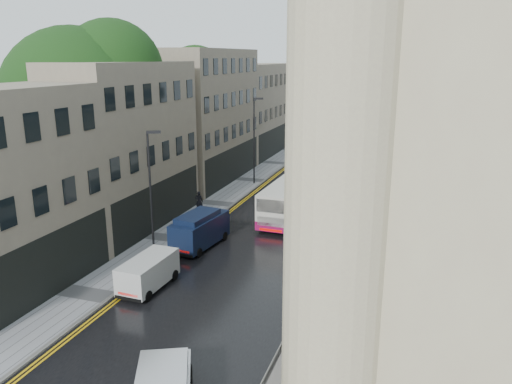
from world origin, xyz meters
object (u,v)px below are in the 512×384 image
Objects in this scene: white_lorry at (338,174)px; navy_van at (175,235)px; tree_far at (174,116)px; white_van at (121,281)px; cream_bus at (267,206)px; lamp_post_far at (254,142)px; tree_near at (79,126)px; pedestrian at (199,201)px; lamp_post_near at (151,193)px.

navy_van is at bearing -112.60° from white_lorry.
white_lorry is at bearing 0.66° from tree_far.
white_lorry is at bearing 74.41° from white_van.
lamp_post_far is (-4.46, 10.51, 2.66)m from cream_bus.
white_van is at bearing -81.56° from navy_van.
cream_bus is (11.86, 4.09, -5.59)m from tree_near.
white_lorry reaches higher than white_van.
tree_near is 10.02m from pedestrian.
white_van is at bearing -45.89° from tree_near.
pedestrian is 0.22× the size of lamp_post_near.
tree_near is 1.11× the size of tree_far.
tree_far reaches higher than white_van.
navy_van reaches higher than pedestrian.
tree_near is at bearing -159.42° from cream_bus.
white_lorry is 1.00× the size of lamp_post_near.
navy_van is at bearing -18.10° from tree_near.
lamp_post_near reaches higher than white_lorry.
lamp_post_near reaches higher than navy_van.
cream_bus is at bearing -37.61° from tree_far.
lamp_post_near is at bearing 89.17° from pedestrian.
tree_far is 15.39m from cream_bus.
navy_van is (8.20, -2.68, -5.79)m from tree_near.
tree_near reaches higher than lamp_post_near.
lamp_post_near is (6.61, -15.97, -2.50)m from tree_far.
tree_near is 16.64m from lamp_post_far.
tree_near is 8.18m from lamp_post_near.
tree_near is 1.79× the size of lamp_post_far.
white_van is 0.51× the size of lamp_post_near.
pedestrian is (-1.91, 7.65, -0.23)m from navy_van.
pedestrian is (-9.06, -8.21, -0.99)m from white_lorry.
lamp_post_far is at bearing 114.52° from cream_bus.
navy_van is at bearing -108.26° from lamp_post_far.
white_van is 6.51m from lamp_post_near.
lamp_post_near reaches higher than cream_bus.
tree_near is at bearing 132.71° from lamp_post_near.
lamp_post_far reaches higher than cream_bus.
tree_far reaches higher than lamp_post_far.
white_lorry is 17.41m from navy_van.
white_lorry is 4.48× the size of pedestrian.
cream_bus is 7.70m from navy_van.
tree_far is at bearing 88.42° from lamp_post_near.
tree_far is at bearing 88.68° from tree_near.
tree_near is at bearing -137.78° from lamp_post_far.
cream_bus is 9.74m from white_lorry.
lamp_post_far reaches higher than pedestrian.
lamp_post_near is at bearing -112.51° from lamp_post_far.
navy_van is (-7.15, -15.85, -0.76)m from white_lorry.
pedestrian is (-2.07, 13.59, 0.08)m from white_van.
tree_far is 1.73× the size of lamp_post_near.
white_van is 0.47× the size of lamp_post_far.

